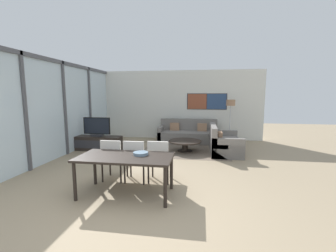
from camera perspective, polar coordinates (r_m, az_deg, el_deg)
name	(u,v)px	position (r m, az deg, el deg)	size (l,w,h in m)	color
ground_plane	(128,213)	(3.77, -10.15, -20.84)	(24.00, 24.00, 0.00)	#9E896B
wall_back	(176,105)	(9.33, 2.10, 5.38)	(7.01, 0.09, 2.80)	silver
window_wall_left	(64,104)	(7.43, -24.94, 5.03)	(0.07, 6.13, 2.80)	silver
area_rug	(185,151)	(7.33, 4.33, -6.39)	(2.75, 1.88, 0.01)	#706051
tv_console	(98,143)	(7.79, -17.47, -4.17)	(1.58, 0.47, 0.46)	black
television	(97,127)	(7.70, -17.62, -0.28)	(0.90, 0.20, 0.62)	#2D2D33
sofa_main	(188,135)	(8.75, 5.11, -2.23)	(2.23, 0.92, 0.87)	slate
sofa_side	(222,144)	(7.31, 13.67, -4.44)	(0.92, 1.63, 0.87)	slate
coffee_table	(185,143)	(7.27, 4.35, -4.38)	(1.06, 1.06, 0.35)	black
dining_table	(125,160)	(4.15, -10.75, -8.46)	(1.69, 0.85, 0.72)	black
dining_chair_left	(113,157)	(4.90, -13.71, -7.74)	(0.46, 0.46, 0.89)	beige
dining_chair_centre	(136,158)	(4.74, -8.24, -8.13)	(0.46, 0.46, 0.89)	beige
dining_chair_right	(159,159)	(4.69, -2.29, -8.25)	(0.46, 0.46, 0.89)	beige
fruit_bowl	(141,153)	(4.15, -6.94, -6.87)	(0.28, 0.28, 0.05)	slate
floor_lamp	(231,107)	(8.63, 15.60, 4.76)	(0.32, 0.32, 1.64)	#2D2D33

